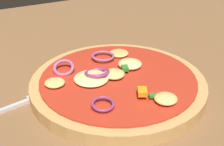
{
  "coord_description": "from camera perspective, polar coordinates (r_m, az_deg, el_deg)",
  "views": [
    {
      "loc": [
        -0.25,
        -0.39,
        0.29
      ],
      "look_at": [
        -0.05,
        -0.0,
        0.05
      ],
      "focal_mm": 51.45,
      "sensor_mm": 36.0,
      "label": 1
    }
  ],
  "objects": [
    {
      "name": "pizza",
      "position": [
        0.49,
        0.96,
        -1.86
      ],
      "size": [
        0.26,
        0.26,
        0.04
      ],
      "color": "tan",
      "rests_on": "dining_table"
    },
    {
      "name": "fork",
      "position": [
        0.47,
        -17.92,
        -5.97
      ],
      "size": [
        0.19,
        0.05,
        0.01
      ],
      "color": "silver",
      "rests_on": "dining_table"
    },
    {
      "name": "dining_table",
      "position": [
        0.54,
        4.89,
        -1.88
      ],
      "size": [
        1.41,
        0.95,
        0.03
      ],
      "color": "brown",
      "rests_on": "ground"
    }
  ]
}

